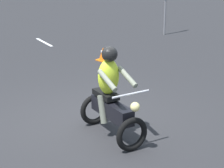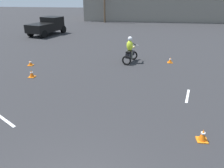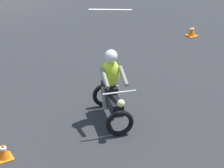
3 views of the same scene
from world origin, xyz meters
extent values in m
torus|color=black|center=(0.96, 11.37, 0.30)|extent=(0.60, 0.26, 0.60)
torus|color=black|center=(0.60, 10.12, 0.30)|extent=(0.60, 0.26, 0.60)
cube|color=black|center=(0.78, 10.75, 0.52)|extent=(0.53, 1.12, 0.28)
cube|color=black|center=(0.72, 10.53, 0.74)|extent=(0.40, 0.61, 0.10)
cylinder|color=silver|center=(0.94, 11.32, 1.00)|extent=(0.68, 0.23, 0.04)
sphere|color=#F2E08C|center=(0.98, 11.45, 0.82)|extent=(0.20, 0.20, 0.16)
ellipsoid|color=#D8F233|center=(0.75, 10.63, 1.10)|extent=(0.46, 0.38, 0.64)
cylinder|color=slate|center=(1.02, 10.86, 1.15)|extent=(0.24, 0.55, 0.27)
cylinder|color=slate|center=(0.64, 10.97, 1.15)|extent=(0.24, 0.55, 0.27)
cylinder|color=slate|center=(0.89, 10.61, 0.52)|extent=(0.18, 0.27, 0.51)
cylinder|color=slate|center=(0.62, 10.69, 0.52)|extent=(0.18, 0.27, 0.51)
sphere|color=silver|center=(0.76, 10.67, 1.52)|extent=(0.35, 0.35, 0.28)
cube|color=orange|center=(-4.24, 7.45, 0.01)|extent=(0.32, 0.32, 0.03)
cone|color=orange|center=(-4.24, 7.45, 0.21)|extent=(0.24, 0.24, 0.35)
cylinder|color=white|center=(-4.24, 7.45, 0.26)|extent=(0.13, 0.13, 0.05)
cube|color=orange|center=(3.32, 10.94, 0.01)|extent=(0.32, 0.32, 0.03)
cone|color=orange|center=(3.32, 10.94, 0.19)|extent=(0.24, 0.24, 0.32)
cylinder|color=white|center=(3.32, 10.94, 0.24)|extent=(0.13, 0.13, 0.05)
cube|color=silver|center=(-3.43, 3.46, 0.00)|extent=(1.51, 1.02, 0.01)
camera|label=1|loc=(-5.12, -5.94, 3.41)|focal=70.00mm
camera|label=2|loc=(1.32, -2.72, 4.20)|focal=35.00mm
camera|label=3|loc=(5.03, 17.98, 5.10)|focal=70.00mm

